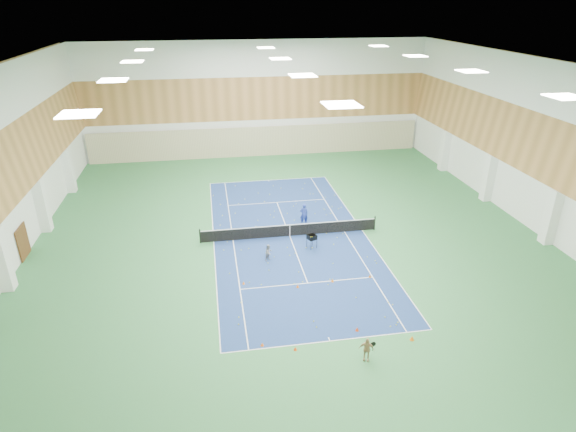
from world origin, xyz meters
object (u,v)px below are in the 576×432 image
Objects in this scene: tennis_net at (290,229)px; coach at (304,214)px; ball_cart at (312,241)px; child_apron at (367,349)px; child_court at (269,252)px.

coach reaches higher than tennis_net.
ball_cart is (-0.20, -3.78, -0.36)m from coach.
tennis_net is 13.55m from child_apron.
coach is 3.80m from ball_cart.
coach is 1.71× the size of ball_cart.
child_apron reaches higher than tennis_net.
child_court is at bearing 128.66° from child_apron.
tennis_net reaches higher than ball_cart.
tennis_net is at bearing 16.85° from child_court.
tennis_net is at bearing 95.84° from ball_cart.
child_apron is 1.25× the size of ball_cart.
tennis_net is at bearing 116.54° from child_apron.
ball_cart is (3.15, 1.19, -0.07)m from child_court.
child_court is at bearing 59.53° from coach.
child_court is 1.13× the size of ball_cart.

